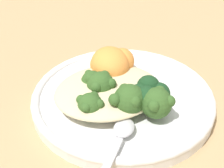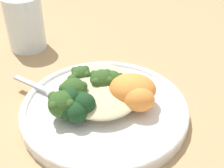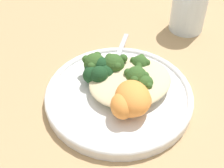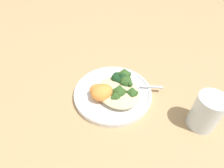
{
  "view_description": "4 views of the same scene",
  "coord_description": "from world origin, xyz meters",
  "views": [
    {
      "loc": [
        -0.15,
        -0.34,
        0.29
      ],
      "look_at": [
        -0.0,
        -0.02,
        0.04
      ],
      "focal_mm": 50.0,
      "sensor_mm": 36.0,
      "label": 1
    },
    {
      "loc": [
        0.38,
        -0.08,
        0.33
      ],
      "look_at": [
        0.02,
        -0.01,
        0.06
      ],
      "focal_mm": 50.0,
      "sensor_mm": 36.0,
      "label": 2
    },
    {
      "loc": [
        0.21,
        0.31,
        0.41
      ],
      "look_at": [
        0.03,
        -0.02,
        0.04
      ],
      "focal_mm": 50.0,
      "sensor_mm": 36.0,
      "label": 3
    },
    {
      "loc": [
        -0.29,
        0.24,
        0.45
      ],
      "look_at": [
        0.02,
        -0.02,
        0.04
      ],
      "focal_mm": 28.0,
      "sensor_mm": 36.0,
      "label": 4
    }
  ],
  "objects": [
    {
      "name": "sweet_potato_chunk_1",
      "position": [
        0.02,
        0.03,
        0.04
      ],
      "size": [
        0.07,
        0.05,
        0.04
      ],
      "primitive_type": "ellipsoid",
      "rotation": [
        0.0,
        0.0,
        0.02
      ],
      "color": "orange",
      "rests_on": "plate"
    },
    {
      "name": "broccoli_stalk_1",
      "position": [
        -0.01,
        -0.02,
        0.04
      ],
      "size": [
        0.09,
        0.05,
        0.04
      ],
      "rotation": [
        0.0,
        0.0,
        3.47
      ],
      "color": "#9EBC66",
      "rests_on": "plate"
    },
    {
      "name": "plate",
      "position": [
        0.01,
        -0.02,
        0.01
      ],
      "size": [
        0.26,
        0.26,
        0.02
      ],
      "color": "white",
      "rests_on": "ground_plane"
    },
    {
      "name": "quinoa_mound",
      "position": [
        -0.01,
        -0.02,
        0.03
      ],
      "size": [
        0.15,
        0.13,
        0.02
      ],
      "primitive_type": "ellipsoid",
      "color": "beige",
      "rests_on": "plate"
    },
    {
      "name": "broccoli_stalk_4",
      "position": [
        0.03,
        -0.07,
        0.04
      ],
      "size": [
        0.04,
        0.11,
        0.04
      ],
      "rotation": [
        0.0,
        0.0,
        4.74
      ],
      "color": "#9EBC66",
      "rests_on": "plate"
    },
    {
      "name": "water_glass",
      "position": [
        -0.24,
        -0.14,
        0.06
      ],
      "size": [
        0.08,
        0.08,
        0.11
      ],
      "primitive_type": "cylinder",
      "color": "silver",
      "rests_on": "ground_plane"
    },
    {
      "name": "spoon",
      "position": [
        -0.03,
        -0.1,
        0.03
      ],
      "size": [
        0.09,
        0.09,
        0.01
      ],
      "rotation": [
        0.0,
        0.0,
        3.95
      ],
      "color": "#B7B7BC",
      "rests_on": "plate"
    },
    {
      "name": "broccoli_stalk_3",
      "position": [
        -0.0,
        -0.06,
        0.04
      ],
      "size": [
        0.07,
        0.1,
        0.04
      ],
      "rotation": [
        0.0,
        0.0,
        4.26
      ],
      "color": "#9EBC66",
      "rests_on": "plate"
    },
    {
      "name": "sweet_potato_chunk_0",
      "position": [
        0.01,
        0.02,
        0.04
      ],
      "size": [
        0.08,
        0.09,
        0.04
      ],
      "primitive_type": "ellipsoid",
      "rotation": [
        0.0,
        0.0,
        4.42
      ],
      "color": "orange",
      "rests_on": "plate"
    },
    {
      "name": "ground_plane",
      "position": [
        0.0,
        0.0,
        0.0
      ],
      "size": [
        4.0,
        4.0,
        0.0
      ],
      "primitive_type": "plane",
      "color": "tan"
    },
    {
      "name": "broccoli_stalk_0",
      "position": [
        -0.01,
        0.0,
        0.04
      ],
      "size": [
        0.09,
        0.04,
        0.03
      ],
      "rotation": [
        0.0,
        0.0,
        3.08
      ],
      "color": "#9EBC66",
      "rests_on": "plate"
    },
    {
      "name": "sweet_potato_chunk_2",
      "position": [
        0.03,
        0.03,
        0.04
      ],
      "size": [
        0.06,
        0.06,
        0.04
      ],
      "primitive_type": "ellipsoid",
      "rotation": [
        0.0,
        0.0,
        4.26
      ],
      "color": "orange",
      "rests_on": "plate"
    },
    {
      "name": "broccoli_stalk_2",
      "position": [
        -0.03,
        -0.04,
        0.04
      ],
      "size": [
        0.11,
        0.08,
        0.03
      ],
      "rotation": [
        0.0,
        0.0,
        3.7
      ],
      "color": "#9EBC66",
      "rests_on": "plate"
    },
    {
      "name": "kale_tuft",
      "position": [
        0.03,
        -0.06,
        0.04
      ],
      "size": [
        0.06,
        0.06,
        0.04
      ],
      "color": "#193D1E",
      "rests_on": "plate"
    }
  ]
}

